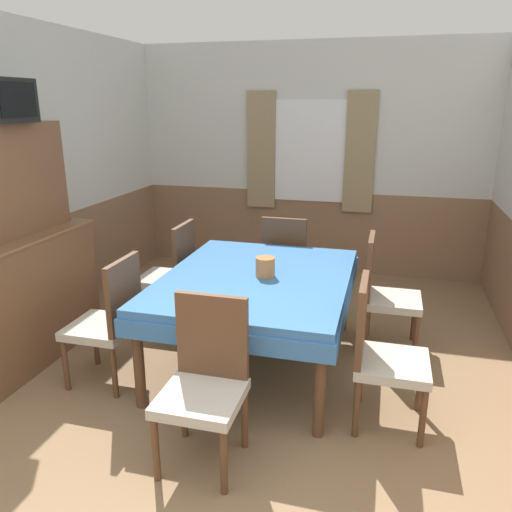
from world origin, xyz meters
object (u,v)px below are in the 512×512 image
at_px(chair_right_far, 384,291).
at_px(sideboard, 17,267).
at_px(chair_right_near, 381,351).
at_px(vase, 265,267).
at_px(chair_head_near, 205,378).
at_px(chair_head_window, 286,261).
at_px(chair_left_far, 172,271).
at_px(chair_left_near, 110,319).
at_px(tv, 1,101).
at_px(dining_table, 257,288).

relative_size(chair_right_far, sideboard, 0.52).
relative_size(chair_right_near, vase, 6.54).
bearing_deg(chair_head_near, chair_head_window, -90.00).
bearing_deg(vase, chair_left_far, 151.92).
bearing_deg(chair_left_near, tv, 76.41).
relative_size(chair_head_near, chair_left_far, 1.00).
bearing_deg(sideboard, chair_head_near, -21.86).
distance_m(chair_right_far, tv, 3.17).
bearing_deg(dining_table, vase, -0.28).
distance_m(chair_left_near, chair_right_near, 1.85).
xyz_separation_m(chair_left_far, vase, (0.99, -0.53, 0.30)).
bearing_deg(sideboard, chair_head_window, 40.22).
distance_m(dining_table, chair_right_far, 1.07).
relative_size(chair_left_near, chair_head_window, 1.00).
relative_size(chair_left_far, tv, 2.17).
xyz_separation_m(chair_right_far, sideboard, (-2.69, -0.92, 0.27)).
height_order(chair_left_near, sideboard, sideboard).
relative_size(chair_right_far, chair_left_far, 1.00).
relative_size(dining_table, sideboard, 0.95).
bearing_deg(dining_table, chair_right_far, 29.74).
bearing_deg(tv, sideboard, -107.79).
bearing_deg(chair_right_far, chair_head_window, -121.73).
distance_m(chair_right_far, sideboard, 2.86).
bearing_deg(chair_left_far, chair_right_far, -90.00).
distance_m(chair_head_window, vase, 1.14).
xyz_separation_m(dining_table, chair_head_window, (0.00, 1.10, -0.13)).
bearing_deg(chair_right_near, vase, -121.58).
bearing_deg(chair_right_near, sideboard, -92.90).
bearing_deg(chair_head_window, chair_right_far, -31.73).
xyz_separation_m(chair_head_window, chair_head_near, (0.00, -2.20, 0.00)).
xyz_separation_m(dining_table, chair_right_near, (0.93, -0.53, -0.13)).
relative_size(chair_head_window, chair_head_near, 1.00).
xyz_separation_m(chair_left_near, chair_right_far, (1.85, 1.06, 0.00)).
relative_size(chair_head_window, chair_left_far, 1.00).
bearing_deg(dining_table, chair_right_near, -29.74).
xyz_separation_m(dining_table, chair_head_near, (0.00, -1.10, -0.13)).
height_order(chair_head_near, vase, chair_head_near).
xyz_separation_m(chair_right_near, sideboard, (-2.69, 0.14, 0.27)).
relative_size(chair_head_window, vase, 6.54).
xyz_separation_m(chair_right_near, tv, (-2.67, 0.20, 1.47)).
xyz_separation_m(sideboard, tv, (0.02, 0.06, 1.20)).
height_order(chair_left_far, vase, chair_left_far).
bearing_deg(chair_head_near, dining_table, -90.00).
distance_m(chair_head_window, chair_right_far, 1.09).
bearing_deg(sideboard, dining_table, 12.53).
xyz_separation_m(dining_table, sideboard, (-1.77, -0.39, 0.14)).
relative_size(dining_table, chair_head_window, 1.84).
distance_m(chair_right_far, chair_left_far, 1.85).
xyz_separation_m(chair_right_near, chair_head_near, (-0.93, -0.57, 0.00)).
xyz_separation_m(chair_right_far, vase, (-0.86, -0.53, 0.30)).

